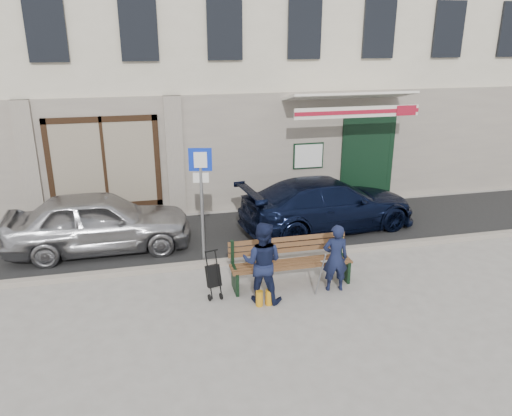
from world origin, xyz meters
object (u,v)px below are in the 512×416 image
object	(u,v)px
car_navy	(328,204)
bench	(289,263)
woman	(262,262)
car_silver	(99,222)
stroller	(213,277)
man	(335,258)
parking_sign	(201,189)

from	to	relation	value
car_navy	bench	bearing A→B (deg)	138.10
car_navy	woman	world-z (taller)	woman
car_silver	stroller	bearing A→B (deg)	-141.22
car_silver	man	world-z (taller)	car_silver
car_navy	woman	distance (m)	4.00
woman	stroller	xyz separation A→B (m)	(-0.85, 0.36, -0.38)
car_navy	stroller	xyz separation A→B (m)	(-3.34, -2.77, -0.26)
car_navy	woman	bearing A→B (deg)	134.24
car_navy	man	xyz separation A→B (m)	(-1.04, -3.06, 0.02)
stroller	parking_sign	bearing A→B (deg)	75.65
man	stroller	bearing A→B (deg)	0.43
car_silver	man	distance (m)	5.39
parking_sign	woman	world-z (taller)	parking_sign
bench	car_navy	bearing A→B (deg)	55.36
car_navy	man	bearing A→B (deg)	153.98
car_navy	woman	xyz separation A→B (m)	(-2.49, -3.13, 0.12)
man	woman	world-z (taller)	woman
bench	stroller	distance (m)	1.51
car_navy	car_silver	bearing A→B (deg)	83.44
stroller	woman	bearing A→B (deg)	-37.30
car_navy	parking_sign	xyz separation A→B (m)	(-3.33, -1.33, 1.03)
car_silver	car_navy	world-z (taller)	car_silver
bench	stroller	bearing A→B (deg)	-175.83
parking_sign	stroller	size ratio (longest dim) A/B	2.86
woman	parking_sign	bearing A→B (deg)	-39.44
parking_sign	man	distance (m)	3.05
man	stroller	world-z (taller)	man
car_navy	bench	xyz separation A→B (m)	(-1.84, -2.66, -0.20)
parking_sign	woman	bearing A→B (deg)	-53.69
car_silver	car_navy	distance (m)	5.52
woman	stroller	bearing A→B (deg)	2.23
car_silver	woman	xyz separation A→B (m)	(3.03, -3.06, 0.08)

